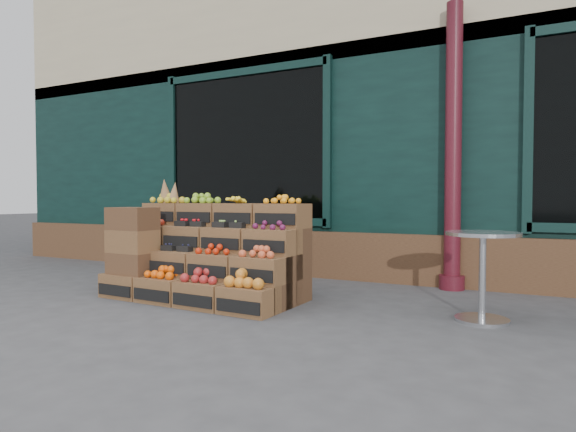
% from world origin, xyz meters
% --- Properties ---
extents(ground, '(60.00, 60.00, 0.00)m').
position_xyz_m(ground, '(0.00, 0.00, 0.00)').
color(ground, '#404042').
rests_on(ground, ground).
extents(shop_facade, '(12.00, 6.24, 4.80)m').
position_xyz_m(shop_facade, '(0.00, 5.11, 2.40)').
color(shop_facade, black).
rests_on(shop_facade, ground).
extents(crate_display, '(2.05, 1.07, 1.26)m').
position_xyz_m(crate_display, '(-1.01, 0.48, 0.39)').
color(crate_display, brown).
rests_on(crate_display, ground).
extents(spare_crates, '(0.48, 0.34, 0.93)m').
position_xyz_m(spare_crates, '(-1.72, 0.14, 0.47)').
color(spare_crates, brown).
rests_on(spare_crates, ground).
extents(bistro_table, '(0.59, 0.59, 0.75)m').
position_xyz_m(bistro_table, '(1.62, 0.66, 0.47)').
color(bistro_table, silver).
rests_on(bistro_table, ground).
extents(shopkeeper, '(0.83, 0.68, 1.95)m').
position_xyz_m(shopkeeper, '(-1.11, 2.61, 0.98)').
color(shopkeeper, '#1A5C30').
rests_on(shopkeeper, ground).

